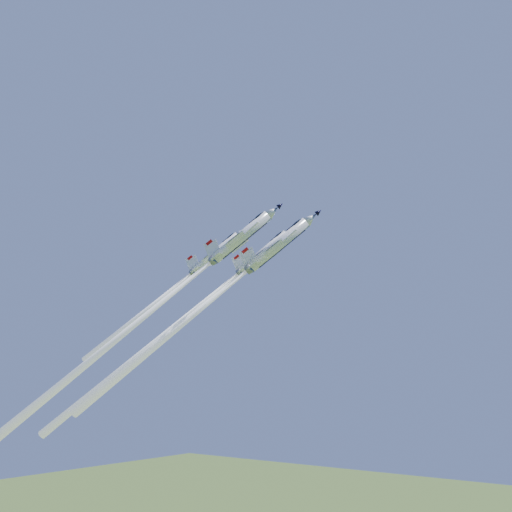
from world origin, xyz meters
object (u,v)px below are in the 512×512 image
Objects in this scene: jet_left at (177,324)px; jet_lead at (204,306)px; jet_right at (145,316)px; jet_slot at (172,290)px.

jet_lead is at bearing 47.05° from jet_left.
jet_right is 10.21m from jet_slot.
jet_slot is (-1.90, 8.13, 5.88)m from jet_right.
jet_right is at bearing -6.91° from jet_left.
jet_right is 1.62× the size of jet_slot.
jet_left is at bearing -174.83° from jet_slot.
jet_right is (-2.20, -12.76, -2.95)m from jet_lead.
jet_left is 1.02× the size of jet_right.
jet_lead is at bearing 138.56° from jet_right.
jet_left is 9.82m from jet_slot.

